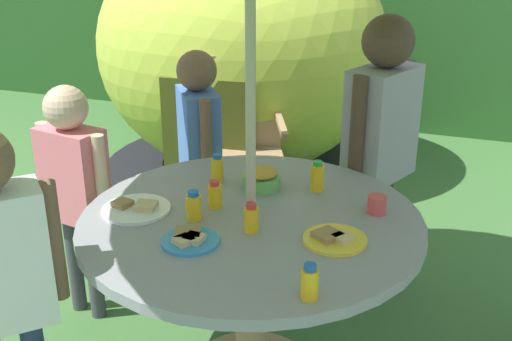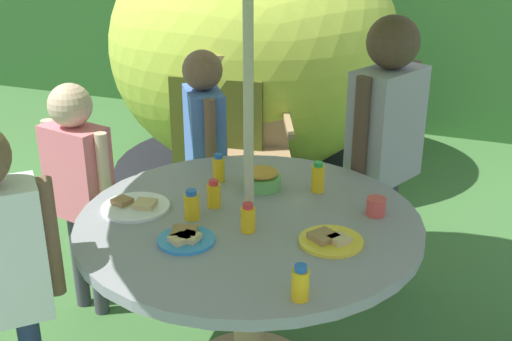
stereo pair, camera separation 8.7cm
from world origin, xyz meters
The scene contains 18 objects.
hedge_backdrop centered at (0.00, 3.68, 0.86)m, with size 9.00×0.70×1.73m, color #285623.
garden_table centered at (0.00, 0.00, 0.59)m, with size 1.27×1.27×0.73m.
wooden_chair centered at (-0.53, 1.26, 0.56)m, with size 0.66×0.61×1.01m.
dome_tent centered at (-0.82, 2.16, 0.86)m, with size 2.27×2.27×1.74m.
child_in_grey_shirt centered at (0.35, 0.81, 0.87)m, with size 0.32×0.43×1.36m.
child_in_blue_shirt centered at (-0.54, 0.77, 0.74)m, with size 0.31×0.34×1.16m.
child_in_pink_shirt centered at (-0.88, 0.18, 0.70)m, with size 0.37×0.21×1.10m.
snack_bowl centered at (-0.05, 0.27, 0.77)m, with size 0.16×0.16×0.09m.
plate_mid_left centered at (-0.14, -0.25, 0.74)m, with size 0.20×0.20×0.03m.
plate_mid_right centered at (0.33, -0.08, 0.74)m, with size 0.22×0.22×0.03m.
plate_center_front centered at (-0.43, -0.08, 0.74)m, with size 0.26×0.26×0.03m.
juice_bottle_near_left centered at (-0.24, 0.27, 0.78)m, with size 0.05×0.05×0.12m.
juice_bottle_near_right centered at (-0.16, 0.04, 0.78)m, with size 0.05×0.05×0.11m.
juice_bottle_far_left centered at (0.33, -0.44, 0.78)m, with size 0.05×0.05×0.11m.
juice_bottle_far_right centered at (0.17, 0.31, 0.79)m, with size 0.05×0.05×0.13m.
juice_bottle_center_back centered at (0.04, -0.10, 0.78)m, with size 0.05×0.05×0.11m.
juice_bottle_front_edge centered at (-0.19, -0.08, 0.78)m, with size 0.06×0.06×0.11m.
cup_near centered at (0.43, 0.19, 0.76)m, with size 0.07×0.07×0.07m, color #E04C47.
Camera 1 is at (0.69, -1.99, 1.79)m, focal length 44.87 mm.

